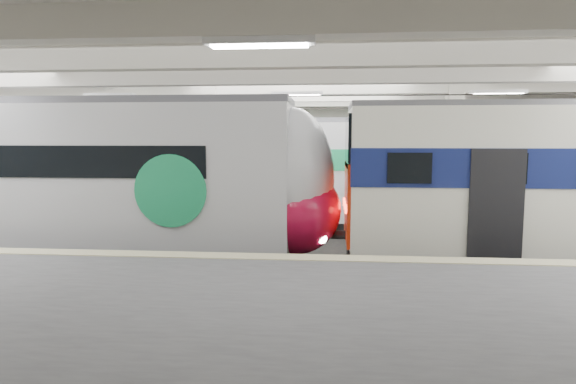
{
  "coord_description": "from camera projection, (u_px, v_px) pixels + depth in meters",
  "views": [
    {
      "loc": [
        1.02,
        -13.02,
        3.56
      ],
      "look_at": [
        -0.2,
        1.0,
        2.0
      ],
      "focal_mm": 30.0,
      "sensor_mm": 36.0,
      "label": 1
    }
  ],
  "objects": [
    {
      "name": "station_hall",
      "position": [
        287.0,
        152.0,
        11.3
      ],
      "size": [
        36.0,
        24.0,
        5.75
      ],
      "color": "black",
      "rests_on": "ground"
    },
    {
      "name": "modern_emu",
      "position": [
        105.0,
        184.0,
        13.58
      ],
      "size": [
        14.53,
        3.0,
        4.65
      ],
      "color": "silver",
      "rests_on": "ground"
    },
    {
      "name": "far_train",
      "position": [
        227.0,
        173.0,
        18.83
      ],
      "size": [
        13.53,
        3.02,
        4.32
      ],
      "rotation": [
        0.0,
        0.0,
        0.02
      ],
      "color": "silver",
      "rests_on": "ground"
    }
  ]
}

